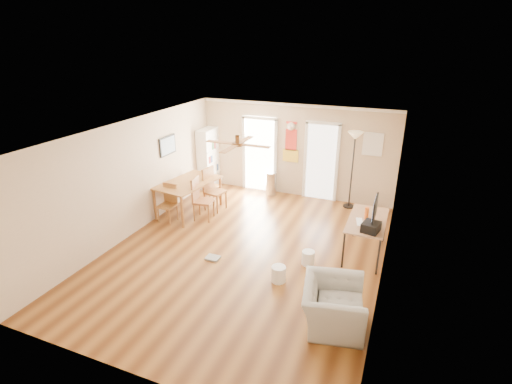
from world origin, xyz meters
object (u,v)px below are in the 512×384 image
at_px(trash_can, 271,183).
at_px(wastebasket_b, 308,258).
at_px(dining_chair_right_a, 215,190).
at_px(armchair, 333,305).
at_px(dining_chair_near, 167,204).
at_px(printer, 371,227).
at_px(bookshelf, 209,158).
at_px(dining_chair_right_b, 203,199).
at_px(dining_table, 189,197).
at_px(dining_chair_far, 211,185).
at_px(computer_desk, 365,237).
at_px(wastebasket_a, 279,274).
at_px(torchiere_lamp, 352,171).

bearing_deg(trash_can, wastebasket_b, -58.51).
distance_m(dining_chair_right_a, armchair, 4.94).
height_order(dining_chair_near, wastebasket_b, dining_chair_near).
distance_m(trash_can, printer, 4.19).
relative_size(bookshelf, wastebasket_b, 6.06).
relative_size(dining_chair_right_b, trash_can, 1.55).
relative_size(dining_chair_near, trash_can, 1.36).
bearing_deg(dining_chair_right_a, bookshelf, 42.43).
xyz_separation_m(printer, wastebasket_b, (-1.10, -0.35, -0.73)).
bearing_deg(armchair, trash_can, 19.32).
bearing_deg(armchair, dining_chair_right_b, 44.41).
xyz_separation_m(dining_chair_right_a, dining_chair_right_b, (0.00, -0.62, -0.02)).
xyz_separation_m(bookshelf, dining_chair_right_a, (0.95, -1.43, -0.34)).
distance_m(bookshelf, dining_table, 1.93).
bearing_deg(dining_chair_far, dining_chair_right_a, 128.29).
distance_m(dining_chair_far, trash_can, 1.71).
relative_size(bookshelf, dining_chair_far, 1.98).
height_order(dining_chair_right_b, trash_can, dining_chair_right_b).
relative_size(dining_chair_far, armchair, 0.84).
xyz_separation_m(dining_chair_far, computer_desk, (4.33, -1.36, -0.05)).
xyz_separation_m(dining_chair_right_a, armchair, (3.75, -3.21, -0.21)).
distance_m(computer_desk, armchair, 2.39).
xyz_separation_m(wastebasket_a, wastebasket_b, (0.36, 0.77, -0.01)).
distance_m(dining_chair_right_a, trash_can, 1.82).
distance_m(dining_table, dining_chair_right_a, 0.69).
distance_m(trash_can, wastebasket_a, 4.26).
xyz_separation_m(bookshelf, computer_desk, (4.88, -2.26, -0.49)).
relative_size(dining_chair_right_b, dining_chair_near, 1.14).
bearing_deg(dining_chair_right_b, armchair, -133.29).
xyz_separation_m(dining_chair_near, computer_desk, (4.69, 0.24, -0.07)).
relative_size(dining_chair_right_b, torchiere_lamp, 0.52).
bearing_deg(torchiere_lamp, bookshelf, -179.29).
bearing_deg(wastebasket_a, dining_table, 146.89).
bearing_deg(bookshelf, dining_chair_near, -75.06).
xyz_separation_m(dining_chair_right_b, wastebasket_b, (2.95, -1.06, -0.39)).
bearing_deg(trash_can, dining_table, -129.31).
bearing_deg(printer, dining_chair_near, -170.33).
xyz_separation_m(dining_chair_right_a, computer_desk, (3.93, -0.83, -0.16)).
bearing_deg(bookshelf, dining_chair_right_a, -45.85).
bearing_deg(dining_table, torchiere_lamp, 26.42).
bearing_deg(bookshelf, dining_table, -67.15).
relative_size(dining_chair_far, torchiere_lamp, 0.44).
xyz_separation_m(dining_chair_right_a, trash_can, (1.01, 1.50, -0.21)).
bearing_deg(dining_table, wastebasket_b, -20.08).
distance_m(wastebasket_b, armchair, 1.74).
bearing_deg(dining_chair_right_b, dining_chair_right_a, -8.60).
bearing_deg(bookshelf, trash_can, 12.55).
bearing_deg(torchiere_lamp, dining_table, -153.58).
bearing_deg(dining_chair_right_a, dining_chair_near, 153.68).
xyz_separation_m(trash_can, printer, (3.04, -2.83, 0.54)).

